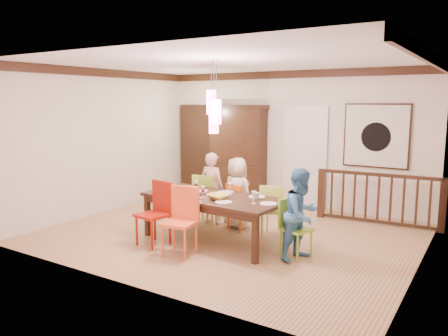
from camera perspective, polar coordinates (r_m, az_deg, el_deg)
The scene contains 37 objects.
floor at distance 7.63m, azimuth 0.85°, elevation -8.53°, with size 6.00×6.00×0.00m, color olive.
ceiling at distance 7.31m, azimuth 0.90°, elevation 13.71°, with size 6.00×6.00×0.00m, color white.
wall_back at distance 9.55m, azimuth 8.68°, elevation 3.75°, with size 6.00×6.00×0.00m, color beige.
wall_left at distance 9.24m, azimuth -15.29°, elevation 3.37°, with size 5.00×5.00×0.00m, color beige.
wall_right at distance 6.34m, azimuth 24.78°, elevation 0.52°, with size 5.00×5.00×0.00m, color beige.
crown_molding at distance 7.31m, azimuth 0.90°, elevation 13.09°, with size 6.00×5.00×0.16m, color black, non-canonical shape.
panel_door at distance 10.72m, azimuth -3.34°, elevation 2.23°, with size 1.04×0.07×2.24m, color black.
white_doorway at distance 9.43m, azimuth 10.49°, elevation 1.19°, with size 0.97×0.05×2.22m, color silver.
painting at distance 8.94m, azimuth 19.26°, elevation 3.98°, with size 1.25×0.06×1.25m.
pendant_cluster at distance 6.88m, azimuth -1.33°, elevation 7.41°, with size 0.27×0.21×1.14m.
dining_table at distance 7.07m, azimuth -1.29°, elevation -4.28°, with size 2.41×1.25×0.75m.
chair_far_left at distance 8.14m, azimuth -2.20°, elevation -3.55°, with size 0.49×0.49×0.93m.
chair_far_mid at distance 7.75m, azimuth 2.16°, elevation -4.61°, with size 0.47×0.47×0.84m.
chair_far_right at distance 7.45m, azimuth 6.57°, elevation -4.99°, with size 0.46×0.46×0.89m.
chair_near_left at distance 6.98m, azimuth -9.28°, elevation -5.38°, with size 0.52×0.52×1.01m.
chair_near_mid at distance 6.48m, azimuth -5.89°, elevation -6.42°, with size 0.53×0.53×1.01m.
chair_end_right at distance 6.50m, azimuth 9.45°, elevation -7.27°, with size 0.48×0.48×0.85m.
china_hutch at distance 9.94m, azimuth 1.81°, elevation 1.99°, with size 1.38×0.46×2.18m.
balustrade at distance 8.56m, azimuth 19.51°, elevation -3.68°, with size 2.26×0.21×0.96m.
person_far_left at distance 8.10m, azimuth -1.55°, elevation -2.65°, with size 0.49×0.32×1.34m, color #F8BDC0.
person_far_mid at distance 7.83m, azimuth 1.72°, elevation -3.26°, with size 0.62×0.41×1.28m, color beige.
person_end_right at distance 6.37m, azimuth 10.07°, elevation -5.98°, with size 0.65×0.50×1.33m, color teal.
serving_bowl at distance 6.82m, azimuth -0.77°, elevation -3.77°, with size 0.33×0.33×0.08m, color gold.
small_bowl at distance 7.22m, azimuth -2.88°, elevation -3.15°, with size 0.19×0.19×0.06m, color white.
cup_left at distance 7.22m, azimuth -5.65°, elevation -3.01°, with size 0.13×0.13×0.10m, color silver.
cup_right at distance 6.85m, azimuth 4.20°, elevation -3.65°, with size 0.11×0.11×0.10m, color silver.
plate_far_left at distance 7.66m, azimuth -4.28°, elevation -2.64°, with size 0.26×0.26×0.01m, color white.
plate_far_mid at distance 7.30m, azimuth 0.26°, elevation -3.19°, with size 0.26×0.26×0.01m, color white.
plate_far_right at distance 6.98m, azimuth 4.33°, elevation -3.76°, with size 0.26×0.26×0.01m, color white.
plate_near_left at distance 7.19m, azimuth -6.87°, elevation -3.43°, with size 0.26×0.26×0.01m, color white.
plate_near_mid at distance 6.60m, azimuth -0.06°, elevation -4.48°, with size 0.26×0.26×0.01m, color white.
plate_end_right at distance 6.53m, azimuth 5.81°, elevation -4.66°, with size 0.26×0.26×0.01m, color white.
wine_glass_a at distance 7.36m, azimuth -3.65°, elevation -2.40°, with size 0.08×0.08×0.19m, color #590C19, non-canonical shape.
wine_glass_b at distance 7.15m, azimuth 0.78°, elevation -2.72°, with size 0.08×0.08×0.19m, color silver, non-canonical shape.
wine_glass_c at distance 6.90m, azimuth -2.76°, elevation -3.16°, with size 0.08×0.08×0.19m, color #590C19, non-canonical shape.
wine_glass_d at distance 6.53m, azimuth 3.90°, elevation -3.86°, with size 0.08×0.08×0.19m, color silver, non-canonical shape.
napkin at distance 6.86m, azimuth -3.69°, elevation -3.99°, with size 0.18×0.14×0.01m, color #D83359.
Camera 1 is at (3.77, -6.24, 2.27)m, focal length 35.00 mm.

